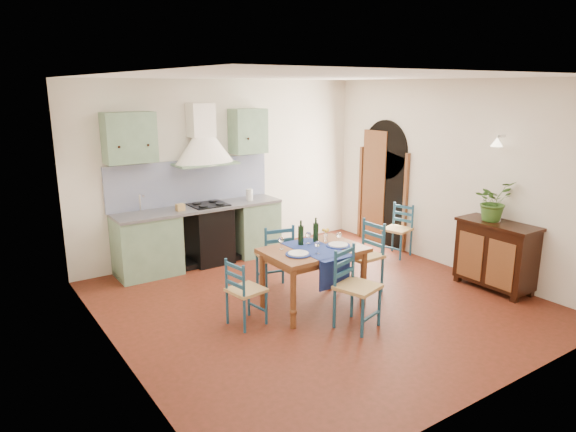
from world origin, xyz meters
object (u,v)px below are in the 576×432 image
Objects in this scene: chair_near at (355,287)px; potted_plant at (493,201)px; dining_table at (314,255)px; sideboard at (496,253)px.

potted_plant reaches higher than chair_near.
dining_table is 2.58m from potted_plant.
chair_near is 0.88× the size of sideboard.
chair_near is 2.45m from potted_plant.
chair_near is 2.33m from sideboard.
dining_table is 1.31× the size of chair_near.
chair_near is at bearing 174.81° from sideboard.
sideboard is 1.94× the size of potted_plant.
dining_table is 2.24× the size of potted_plant.
dining_table is 1.15× the size of sideboard.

